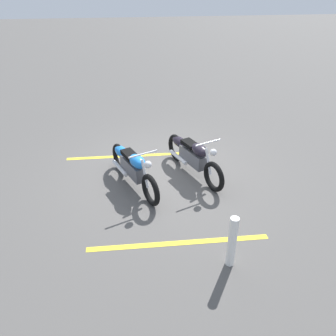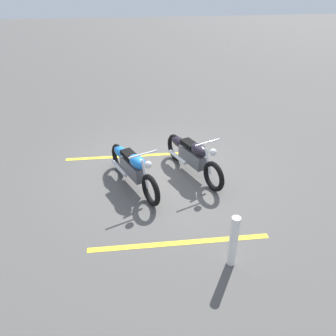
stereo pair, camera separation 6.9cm
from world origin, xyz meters
name	(u,v)px [view 1 (the left image)]	position (x,y,z in m)	size (l,w,h in m)	color
ground_plane	(163,172)	(0.00, 0.00, 0.00)	(60.00, 60.00, 0.00)	#514F4C
motorcycle_bright_foreground	(132,166)	(0.45, -0.72, 0.46)	(2.10, 0.97, 1.04)	black
motorcycle_dark_foreground	(192,155)	(0.12, 0.67, 0.46)	(2.10, 0.96, 1.04)	black
bollard_post	(232,242)	(3.02, 0.74, 0.47)	(0.14, 0.14, 0.94)	white
parking_stripe_near	(130,156)	(-0.89, -0.74, 0.00)	(3.20, 0.12, 0.01)	yellow
parking_stripe_mid	(179,243)	(2.44, 0.00, 0.00)	(3.20, 0.12, 0.01)	yellow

